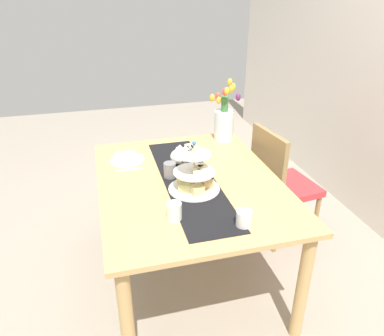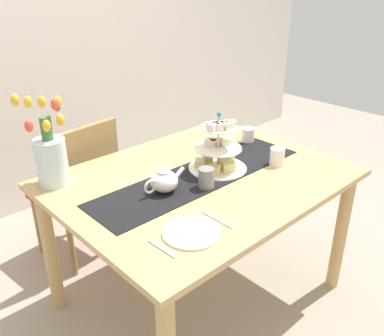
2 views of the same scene
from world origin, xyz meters
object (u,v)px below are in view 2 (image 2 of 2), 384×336
(tulip_vase, at_px, (51,155))
(cream_jug, at_px, (248,135))
(dining_table, at_px, (201,194))
(knife_left, at_px, (217,219))
(tiered_cake_stand, at_px, (218,152))
(mug_white_text, at_px, (277,157))
(teapot, at_px, (164,180))
(mug_grey, at_px, (206,178))
(fork_left, at_px, (162,248))
(dinner_plate_left, at_px, (191,233))
(chair_left, at_px, (80,186))

(tulip_vase, bearing_deg, cream_jug, -14.13)
(dining_table, height_order, knife_left, knife_left)
(tiered_cake_stand, xyz_separation_m, mug_white_text, (0.26, -0.18, -0.05))
(teapot, bearing_deg, cream_jug, 10.72)
(cream_jug, relative_size, mug_grey, 0.89)
(mug_white_text, bearing_deg, mug_grey, 171.01)
(tiered_cake_stand, relative_size, knife_left, 1.79)
(fork_left, bearing_deg, dinner_plate_left, 0.00)
(mug_grey, relative_size, mug_white_text, 1.00)
(mug_grey, bearing_deg, cream_jug, 22.74)
(chair_left, height_order, teapot, chair_left)
(cream_jug, bearing_deg, dinner_plate_left, -152.07)
(tulip_vase, height_order, cream_jug, tulip_vase)
(chair_left, distance_m, teapot, 0.84)
(knife_left, bearing_deg, dining_table, 55.13)
(mug_white_text, bearing_deg, tulip_vase, 147.94)
(dining_table, height_order, mug_grey, mug_grey)
(cream_jug, bearing_deg, knife_left, -147.74)
(teapot, height_order, tulip_vase, tulip_vase)
(dining_table, relative_size, tiered_cake_stand, 4.61)
(dining_table, xyz_separation_m, mug_white_text, (0.38, -0.18, 0.15))
(dining_table, xyz_separation_m, chair_left, (-0.28, 0.77, -0.15))
(dining_table, height_order, tiered_cake_stand, tiered_cake_stand)
(cream_jug, bearing_deg, mug_grey, -157.26)
(teapot, bearing_deg, knife_left, -89.35)
(dining_table, xyz_separation_m, tulip_vase, (-0.57, 0.42, 0.25))
(teapot, relative_size, mug_grey, 2.51)
(cream_jug, distance_m, knife_left, 0.90)
(teapot, xyz_separation_m, dinner_plate_left, (-0.14, -0.34, -0.05))
(chair_left, xyz_separation_m, dinner_plate_left, (-0.10, -1.11, 0.26))
(dining_table, height_order, teapot, teapot)
(knife_left, height_order, mug_white_text, mug_white_text)
(mug_white_text, bearing_deg, chair_left, 124.76)
(tiered_cake_stand, relative_size, fork_left, 2.03)
(cream_jug, bearing_deg, tulip_vase, 165.87)
(knife_left, bearing_deg, fork_left, 180.00)
(teapot, xyz_separation_m, mug_white_text, (0.62, -0.18, -0.01))
(fork_left, distance_m, mug_grey, 0.51)
(dinner_plate_left, height_order, knife_left, dinner_plate_left)
(dinner_plate_left, bearing_deg, knife_left, 0.00)
(dining_table, relative_size, fork_left, 9.35)
(tulip_vase, xyz_separation_m, knife_left, (0.34, -0.76, -0.15))
(fork_left, bearing_deg, mug_white_text, 10.01)
(mug_white_text, bearing_deg, dinner_plate_left, -168.14)
(knife_left, bearing_deg, tulip_vase, 113.96)
(teapot, xyz_separation_m, mug_grey, (0.17, -0.10, -0.01))
(chair_left, distance_m, cream_jug, 1.06)
(mug_white_text, bearing_deg, fork_left, -169.99)
(tiered_cake_stand, bearing_deg, dining_table, 179.90)
(dining_table, bearing_deg, tulip_vase, 143.56)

